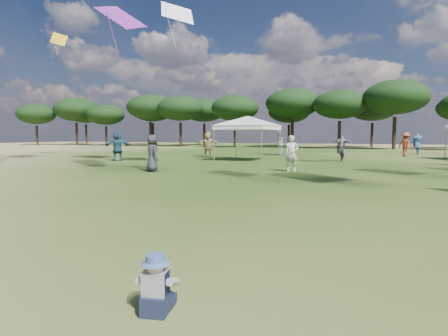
% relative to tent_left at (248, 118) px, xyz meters
% --- Properties ---
extents(tree_line, '(108.78, 17.63, 7.77)m').
position_rel_tent_left_xyz_m(tree_line, '(8.08, 26.52, 2.81)').
color(tree_line, black).
rests_on(tree_line, ground).
extents(tent_left, '(6.53, 6.53, 3.04)m').
position_rel_tent_left_xyz_m(tent_left, '(0.00, 0.00, 0.00)').
color(tent_left, gray).
rests_on(tent_left, ground).
extents(toddler, '(0.38, 0.42, 0.53)m').
position_rel_tent_left_xyz_m(toddler, '(5.80, -19.23, -2.38)').
color(toddler, '#151B31').
rests_on(toddler, ground).
extents(festival_crowd, '(30.67, 23.85, 1.90)m').
position_rel_tent_left_xyz_m(festival_crowd, '(6.33, 1.56, -1.74)').
color(festival_crowd, '#48484C').
rests_on(festival_crowd, ground).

